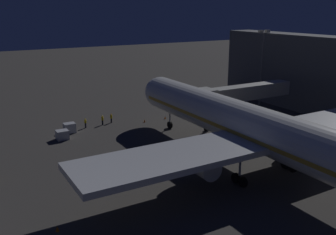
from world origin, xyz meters
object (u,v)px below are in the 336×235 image
object	(u,v)px
traffic_cone_nose_port	(165,117)
traffic_cone_wingtip_svc_side	(57,229)
ground_crew_by_belt_loader	(102,120)
ground_crew_under_port_wing	(111,118)
airliner_at_gate	(264,132)
baggage_container_mid_row	(70,128)
traffic_cone_nose_starboard	(145,121)
baggage_container_near_belt	(62,135)
jet_bridge	(237,94)
ground_crew_near_nose_gear	(85,123)
apron_floodlight_mast	(262,62)

from	to	relation	value
traffic_cone_nose_port	traffic_cone_wingtip_svc_side	xyz separation A→B (m)	(27.81, 27.92, 0.00)
ground_crew_by_belt_loader	ground_crew_under_port_wing	bearing A→B (deg)	-165.38
airliner_at_gate	baggage_container_mid_row	distance (m)	33.58
ground_crew_by_belt_loader	traffic_cone_nose_starboard	xyz separation A→B (m)	(-7.30, 2.36, -0.71)
ground_crew_under_port_wing	ground_crew_by_belt_loader	bearing A→B (deg)	14.62
traffic_cone_nose_port	traffic_cone_wingtip_svc_side	size ratio (longest dim) A/B	1.00
baggage_container_mid_row	baggage_container_near_belt	bearing A→B (deg)	54.75
ground_crew_by_belt_loader	jet_bridge	bearing A→B (deg)	149.23
ground_crew_by_belt_loader	traffic_cone_nose_port	world-z (taller)	ground_crew_by_belt_loader
traffic_cone_wingtip_svc_side	jet_bridge	bearing A→B (deg)	-153.88
ground_crew_near_nose_gear	traffic_cone_wingtip_svc_side	size ratio (longest dim) A/B	3.13
apron_floodlight_mast	ground_crew_by_belt_loader	size ratio (longest dim) A/B	8.90
ground_crew_by_belt_loader	traffic_cone_nose_starboard	world-z (taller)	ground_crew_by_belt_loader
traffic_cone_wingtip_svc_side	traffic_cone_nose_port	bearing A→B (deg)	-134.88
baggage_container_mid_row	jet_bridge	bearing A→B (deg)	158.01
baggage_container_near_belt	ground_crew_under_port_wing	world-z (taller)	ground_crew_under_port_wing
traffic_cone_nose_starboard	ground_crew_under_port_wing	bearing A→B (deg)	-27.80
jet_bridge	traffic_cone_nose_starboard	size ratio (longest dim) A/B	37.30
airliner_at_gate	apron_floodlight_mast	size ratio (longest dim) A/B	3.65
jet_bridge	baggage_container_near_belt	xyz separation A→B (m)	(29.05, -8.07, -5.06)
baggage_container_near_belt	traffic_cone_nose_starboard	world-z (taller)	baggage_container_near_belt
apron_floodlight_mast	traffic_cone_nose_starboard	bearing A→B (deg)	-1.74
ground_crew_near_nose_gear	baggage_container_near_belt	bearing A→B (deg)	37.65
apron_floodlight_mast	baggage_container_mid_row	xyz separation A→B (m)	(41.43, -1.84, -8.58)
ground_crew_by_belt_loader	baggage_container_near_belt	bearing A→B (deg)	26.48
ground_crew_near_nose_gear	traffic_cone_nose_port	xyz separation A→B (m)	(-14.95, 2.16, -0.67)
airliner_at_gate	baggage_container_near_belt	world-z (taller)	airliner_at_gate
airliner_at_gate	traffic_cone_nose_starboard	size ratio (longest dim) A/B	106.15
jet_bridge	traffic_cone_nose_starboard	world-z (taller)	jet_bridge
jet_bridge	baggage_container_mid_row	bearing A→B (deg)	-21.99
jet_bridge	baggage_container_near_belt	size ratio (longest dim) A/B	10.88
traffic_cone_wingtip_svc_side	ground_crew_by_belt_loader	bearing A→B (deg)	-118.01
ground_crew_near_nose_gear	traffic_cone_nose_starboard	distance (m)	10.79
traffic_cone_nose_port	ground_crew_under_port_wing	bearing A→B (deg)	-16.21
baggage_container_near_belt	ground_crew_under_port_wing	distance (m)	11.35
airliner_at_gate	baggage_container_mid_row	size ratio (longest dim) A/B	30.87
traffic_cone_nose_port	traffic_cone_nose_starboard	distance (m)	4.40
ground_crew_near_nose_gear	traffic_cone_nose_port	bearing A→B (deg)	171.79
ground_crew_by_belt_loader	traffic_cone_nose_port	bearing A→B (deg)	168.61
ground_crew_near_nose_gear	ground_crew_by_belt_loader	xyz separation A→B (m)	(-3.25, -0.20, 0.04)
baggage_container_near_belt	traffic_cone_wingtip_svc_side	xyz separation A→B (m)	(7.67, 26.08, -0.47)
jet_bridge	ground_crew_near_nose_gear	distance (m)	27.18
baggage_container_mid_row	ground_crew_near_nose_gear	xyz separation A→B (m)	(-3.18, -1.16, 0.13)
traffic_cone_nose_starboard	apron_floodlight_mast	bearing A→B (deg)	178.26
traffic_cone_nose_port	traffic_cone_wingtip_svc_side	bearing A→B (deg)	45.12
baggage_container_mid_row	ground_crew_by_belt_loader	xyz separation A→B (m)	(-6.43, -1.36, 0.17)
traffic_cone_wingtip_svc_side	ground_crew_under_port_wing	bearing A→B (deg)	-120.32
apron_floodlight_mast	traffic_cone_wingtip_svc_side	bearing A→B (deg)	27.92
ground_crew_under_port_wing	traffic_cone_nose_port	distance (m)	10.24
apron_floodlight_mast	traffic_cone_nose_starboard	size ratio (longest dim) A/B	29.09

